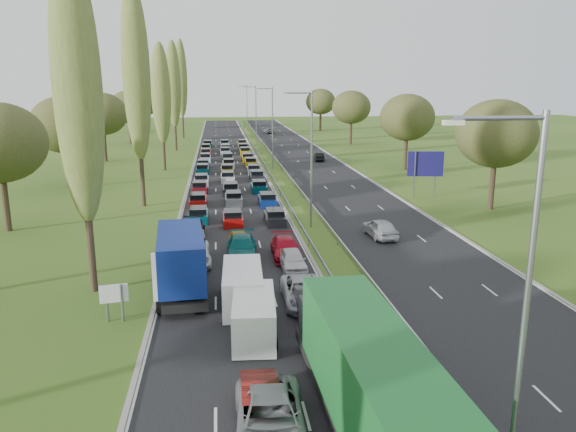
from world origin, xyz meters
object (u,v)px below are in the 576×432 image
white_van_rear (254,315)px  direction_sign (425,166)px  near_car_3 (192,230)px  white_van_front (242,286)px  green_lorry (368,381)px  near_car_2 (193,254)px  info_sign (114,298)px  blue_lorry (182,260)px

white_van_rear → direction_sign: direction_sign is taller
near_car_3 → white_van_front: 15.21m
green_lorry → direction_sign: 46.04m
near_car_2 → near_car_3: (-0.37, 6.80, -0.03)m
near_car_3 → info_sign: size_ratio=2.33×
blue_lorry → green_lorry: size_ratio=0.64×
near_car_3 → direction_sign: (25.37, 14.27, 2.84)m
white_van_front → white_van_rear: bearing=-82.6°
near_car_2 → white_van_front: (3.17, -7.99, 0.40)m
direction_sign → white_van_rear: bearing=-122.9°
green_lorry → white_van_rear: green_lorry is taller
white_van_rear → direction_sign: bearing=60.9°
near_car_3 → white_van_rear: 19.34m
green_lorry → direction_sign: direction_sign is taller
white_van_front → green_lorry: bearing=-71.7°
near_car_3 → near_car_2: bearing=-84.4°
blue_lorry → green_lorry: bearing=-69.1°
near_car_3 → white_van_rear: white_van_rear is taller
near_car_3 → white_van_rear: bearing=-75.8°
blue_lorry → white_van_front: bearing=-39.3°
near_car_3 → info_sign: (-3.43, -16.32, 0.64)m
near_car_3 → white_van_front: white_van_front is taller
near_car_2 → direction_sign: size_ratio=1.03×
near_car_2 → white_van_front: white_van_front is taller
green_lorry → white_van_rear: (-3.48, 9.18, -1.24)m
info_sign → direction_sign: direction_sign is taller
white_van_rear → direction_sign: 39.59m
blue_lorry → direction_sign: 36.76m
white_van_rear → info_sign: white_van_rear is taller
white_van_front → info_sign: bearing=-165.4°
green_lorry → white_van_front: bearing=104.5°
near_car_2 → direction_sign: direction_sign is taller
white_van_rear → direction_sign: size_ratio=1.02×
blue_lorry → white_van_front: size_ratio=1.68×
near_car_3 → white_van_rear: size_ratio=0.92×
blue_lorry → direction_sign: direction_sign is taller
near_car_3 → info_sign: 16.69m
white_van_rear → blue_lorry: bearing=124.3°
near_car_2 → near_car_3: 6.81m
white_van_front → near_car_3: bearing=105.6°
near_car_2 → white_van_rear: white_van_rear is taller
blue_lorry → info_sign: bearing=-134.5°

